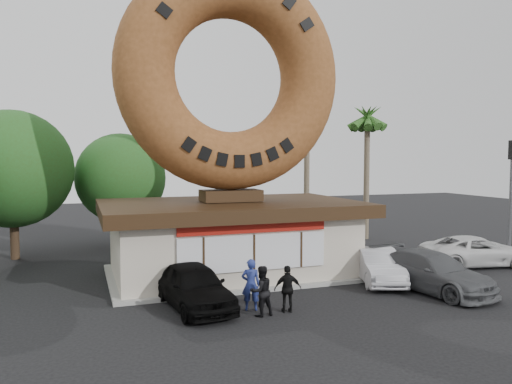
{
  "coord_description": "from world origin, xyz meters",
  "views": [
    {
      "loc": [
        -6.33,
        -15.07,
        5.24
      ],
      "look_at": [
        0.47,
        4.0,
        3.82
      ],
      "focal_mm": 35.0,
      "sensor_mm": 36.0,
      "label": 1
    }
  ],
  "objects_px": {
    "donut_shop": "(231,235)",
    "person_right": "(288,289)",
    "giant_donut": "(230,75)",
    "person_center": "(261,291)",
    "person_left": "(251,285)",
    "car_grey": "(432,272)",
    "street_lamp": "(155,169)",
    "car_white": "(476,251)",
    "car_silver": "(378,266)",
    "traffic_signal": "(512,185)",
    "car_black": "(194,286)"
  },
  "relations": [
    {
      "from": "donut_shop",
      "to": "person_right",
      "type": "bearing_deg",
      "value": -87.6
    },
    {
      "from": "giant_donut",
      "to": "person_center",
      "type": "height_order",
      "value": "giant_donut"
    },
    {
      "from": "donut_shop",
      "to": "person_left",
      "type": "xyz_separation_m",
      "value": [
        -0.86,
        -5.18,
        -0.88
      ]
    },
    {
      "from": "giant_donut",
      "to": "car_grey",
      "type": "height_order",
      "value": "giant_donut"
    },
    {
      "from": "donut_shop",
      "to": "person_right",
      "type": "xyz_separation_m",
      "value": [
        0.24,
        -5.82,
        -0.97
      ]
    },
    {
      "from": "street_lamp",
      "to": "car_grey",
      "type": "relative_size",
      "value": 1.53
    },
    {
      "from": "donut_shop",
      "to": "car_white",
      "type": "relative_size",
      "value": 2.17
    },
    {
      "from": "donut_shop",
      "to": "car_silver",
      "type": "relative_size",
      "value": 2.64
    },
    {
      "from": "traffic_signal",
      "to": "donut_shop",
      "type": "bearing_deg",
      "value": 171.9
    },
    {
      "from": "car_black",
      "to": "car_white",
      "type": "height_order",
      "value": "car_black"
    },
    {
      "from": "street_lamp",
      "to": "traffic_signal",
      "type": "relative_size",
      "value": 1.32
    },
    {
      "from": "car_black",
      "to": "car_silver",
      "type": "xyz_separation_m",
      "value": [
        8.04,
        0.95,
        -0.08
      ]
    },
    {
      "from": "traffic_signal",
      "to": "person_right",
      "type": "height_order",
      "value": "traffic_signal"
    },
    {
      "from": "donut_shop",
      "to": "car_silver",
      "type": "bearing_deg",
      "value": -31.76
    },
    {
      "from": "person_left",
      "to": "street_lamp",
      "type": "bearing_deg",
      "value": -67.81
    },
    {
      "from": "street_lamp",
      "to": "car_grey",
      "type": "xyz_separation_m",
      "value": [
        8.5,
        -15.25,
        -3.72
      ]
    },
    {
      "from": "giant_donut",
      "to": "donut_shop",
      "type": "bearing_deg",
      "value": -90.0
    },
    {
      "from": "traffic_signal",
      "to": "car_white",
      "type": "relative_size",
      "value": 1.18
    },
    {
      "from": "person_center",
      "to": "car_black",
      "type": "relative_size",
      "value": 0.37
    },
    {
      "from": "car_silver",
      "to": "car_grey",
      "type": "height_order",
      "value": "car_grey"
    },
    {
      "from": "car_silver",
      "to": "car_grey",
      "type": "distance_m",
      "value": 2.26
    },
    {
      "from": "person_left",
      "to": "car_grey",
      "type": "distance_m",
      "value": 7.5
    },
    {
      "from": "person_left",
      "to": "car_black",
      "type": "distance_m",
      "value": 1.99
    },
    {
      "from": "person_right",
      "to": "giant_donut",
      "type": "bearing_deg",
      "value": -74.46
    },
    {
      "from": "car_silver",
      "to": "street_lamp",
      "type": "bearing_deg",
      "value": 137.95
    },
    {
      "from": "traffic_signal",
      "to": "person_center",
      "type": "bearing_deg",
      "value": -165.18
    },
    {
      "from": "traffic_signal",
      "to": "giant_donut",
      "type": "bearing_deg",
      "value": 171.83
    },
    {
      "from": "giant_donut",
      "to": "person_left",
      "type": "height_order",
      "value": "giant_donut"
    },
    {
      "from": "car_silver",
      "to": "car_grey",
      "type": "relative_size",
      "value": 0.81
    },
    {
      "from": "person_center",
      "to": "car_white",
      "type": "relative_size",
      "value": 0.32
    },
    {
      "from": "car_grey",
      "to": "giant_donut",
      "type": "bearing_deg",
      "value": 130.37
    },
    {
      "from": "street_lamp",
      "to": "traffic_signal",
      "type": "xyz_separation_m",
      "value": [
        15.86,
        -12.01,
        -0.61
      ]
    },
    {
      "from": "car_grey",
      "to": "car_white",
      "type": "bearing_deg",
      "value": 19.79
    },
    {
      "from": "person_left",
      "to": "person_right",
      "type": "distance_m",
      "value": 1.28
    },
    {
      "from": "street_lamp",
      "to": "person_center",
      "type": "xyz_separation_m",
      "value": [
        1.12,
        -15.91,
        -3.65
      ]
    },
    {
      "from": "car_silver",
      "to": "person_center",
      "type": "bearing_deg",
      "value": -138.07
    },
    {
      "from": "car_silver",
      "to": "giant_donut",
      "type": "bearing_deg",
      "value": 167.55
    },
    {
      "from": "person_right",
      "to": "car_silver",
      "type": "xyz_separation_m",
      "value": [
        5.16,
        2.47,
        -0.1
      ]
    },
    {
      "from": "person_center",
      "to": "car_black",
      "type": "height_order",
      "value": "person_center"
    },
    {
      "from": "giant_donut",
      "to": "traffic_signal",
      "type": "height_order",
      "value": "giant_donut"
    },
    {
      "from": "traffic_signal",
      "to": "car_grey",
      "type": "distance_m",
      "value": 8.62
    },
    {
      "from": "person_center",
      "to": "car_grey",
      "type": "xyz_separation_m",
      "value": [
        7.38,
        0.66,
        -0.08
      ]
    },
    {
      "from": "person_left",
      "to": "car_black",
      "type": "height_order",
      "value": "person_left"
    },
    {
      "from": "car_white",
      "to": "street_lamp",
      "type": "bearing_deg",
      "value": 57.32
    },
    {
      "from": "donut_shop",
      "to": "car_white",
      "type": "xyz_separation_m",
      "value": [
        11.67,
        -2.2,
        -1.05
      ]
    },
    {
      "from": "person_right",
      "to": "car_white",
      "type": "relative_size",
      "value": 0.31
    },
    {
      "from": "person_left",
      "to": "person_right",
      "type": "relative_size",
      "value": 1.11
    },
    {
      "from": "person_center",
      "to": "car_silver",
      "type": "distance_m",
      "value": 6.65
    },
    {
      "from": "car_black",
      "to": "car_grey",
      "type": "height_order",
      "value": "car_black"
    },
    {
      "from": "car_silver",
      "to": "car_white",
      "type": "bearing_deg",
      "value": 29.76
    }
  ]
}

